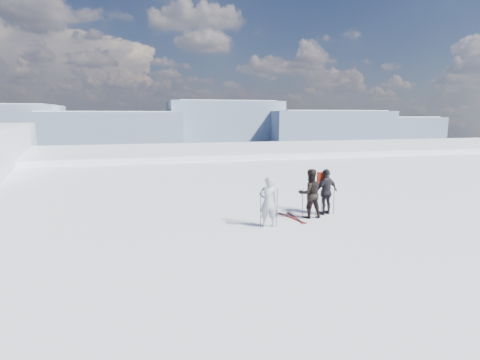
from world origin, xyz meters
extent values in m
plane|color=white|center=(0.00, 60.00, -17.50)|extent=(220.00, 208.01, 71.62)
cube|color=white|center=(0.00, 30.00, -6.50)|extent=(180.00, 16.00, 14.00)
plane|color=navy|center=(0.00, 290.00, -30.00)|extent=(820.00, 820.00, 0.00)
cube|color=slate|center=(-40.00, 440.00, -11.00)|extent=(160.00, 80.00, 38.00)
cube|color=white|center=(-40.00, 440.00, 5.00)|extent=(136.00, 70.00, 8.00)
cube|color=slate|center=(100.00, 470.00, -4.00)|extent=(140.00, 80.00, 52.00)
cube|color=white|center=(100.00, 470.00, 19.00)|extent=(119.00, 70.00, 8.00)
cube|color=slate|center=(230.00, 440.00, -10.00)|extent=(160.00, 80.00, 40.00)
cube|color=white|center=(230.00, 440.00, 7.00)|extent=(136.00, 70.00, 8.00)
cube|color=slate|center=(350.00, 470.00, -14.00)|extent=(130.00, 80.00, 32.00)
cube|color=white|center=(350.00, 470.00, -1.00)|extent=(110.50, 70.00, 8.00)
cone|color=black|center=(-19.00, 35.00, -3.00)|extent=(5.60, 5.60, 10.00)
cone|color=black|center=(-18.00, 32.00, -3.00)|extent=(5.60, 5.60, 10.00)
imported|color=#9EA5AD|center=(-1.31, 2.65, 0.90)|extent=(0.69, 0.49, 1.79)
imported|color=black|center=(0.63, 3.39, 0.94)|extent=(0.95, 0.76, 1.89)
imported|color=black|center=(1.46, 3.66, 0.91)|extent=(1.15, 0.70, 1.82)
cube|color=red|center=(1.40, 3.90, 2.09)|extent=(0.43, 0.31, 0.54)
cylinder|color=black|center=(-1.62, 2.53, 0.64)|extent=(0.02, 0.02, 1.28)
cylinder|color=black|center=(-1.01, 2.55, 0.69)|extent=(0.02, 0.02, 1.37)
cylinder|color=black|center=(0.30, 3.30, 0.58)|extent=(0.02, 0.02, 1.16)
cylinder|color=black|center=(0.88, 3.33, 0.64)|extent=(0.02, 0.02, 1.27)
cylinder|color=black|center=(1.22, 3.55, 0.57)|extent=(0.02, 0.02, 1.14)
cylinder|color=black|center=(1.78, 3.60, 0.63)|extent=(0.02, 0.02, 1.25)
cube|color=black|center=(-0.07, 3.43, 0.01)|extent=(0.51, 1.67, 0.03)
cube|color=black|center=(0.07, 3.43, 0.01)|extent=(0.17, 1.70, 0.03)
camera|label=1|loc=(-5.54, -9.44, 3.86)|focal=28.00mm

